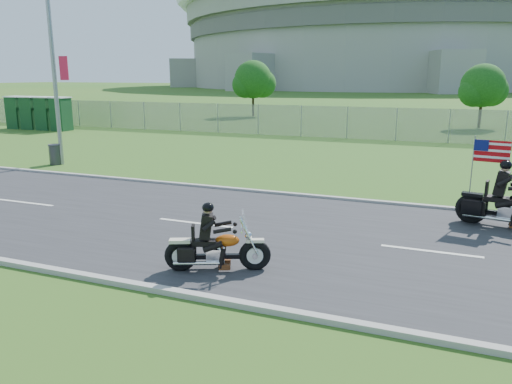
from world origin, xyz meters
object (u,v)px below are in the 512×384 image
at_px(porta_toilet_a, 61,115).
at_px(motorcycle_follow, 510,206).
at_px(porta_toilet_c, 31,113).
at_px(trash_can, 55,155).
at_px(motorcycle_lead, 216,250).
at_px(porta_toilet_b, 46,114).
at_px(streetlight, 55,34).
at_px(porta_toilet_d, 17,113).

bearing_deg(porta_toilet_a, motorcycle_follow, -27.35).
bearing_deg(porta_toilet_c, trash_can, -41.54).
relative_size(motorcycle_follow, trash_can, 3.04).
distance_m(porta_toilet_a, motorcycle_lead, 29.54).
relative_size(porta_toilet_b, porta_toilet_c, 1.00).
distance_m(motorcycle_lead, motorcycle_follow, 7.92).
height_order(streetlight, porta_toilet_b, streetlight).
distance_m(streetlight, motorcycle_lead, 15.80).
bearing_deg(porta_toilet_b, porta_toilet_a, 0.00).
distance_m(porta_toilet_a, porta_toilet_d, 4.20).
distance_m(streetlight, motorcycle_follow, 18.80).
relative_size(porta_toilet_c, trash_can, 2.60).
distance_m(porta_toilet_a, motorcycle_follow, 31.27).
xyz_separation_m(streetlight, porta_toilet_b, (-11.42, 10.78, -4.49)).
bearing_deg(porta_toilet_b, motorcycle_follow, -26.21).
xyz_separation_m(porta_toilet_a, trash_can, (9.77, -11.13, -0.71)).
bearing_deg(porta_toilet_d, motorcycle_follow, -24.19).
xyz_separation_m(porta_toilet_a, porta_toilet_c, (-2.80, 0.00, 0.00)).
xyz_separation_m(porta_toilet_a, motorcycle_lead, (21.96, -19.75, -0.68)).
relative_size(porta_toilet_c, porta_toilet_d, 1.00).
relative_size(porta_toilet_a, porta_toilet_d, 1.00).
distance_m(porta_toilet_b, trash_can, 15.79).
xyz_separation_m(streetlight, porta_toilet_c, (-12.82, 10.78, -4.49)).
height_order(motorcycle_follow, trash_can, motorcycle_follow).
distance_m(motorcycle_lead, trash_can, 14.93).
bearing_deg(trash_can, porta_toilet_b, 135.09).
height_order(porta_toilet_a, porta_toilet_d, same).
bearing_deg(motorcycle_lead, porta_toilet_b, 116.53).
height_order(porta_toilet_c, trash_can, porta_toilet_c).
bearing_deg(porta_toilet_c, porta_toilet_a, 0.00).
height_order(porta_toilet_d, motorcycle_follow, porta_toilet_d).
bearing_deg(porta_toilet_b, porta_toilet_d, 180.00).
bearing_deg(motorcycle_lead, trash_can, 121.50).
height_order(streetlight, porta_toilet_c, streetlight).
bearing_deg(streetlight, porta_toilet_d, 142.83).
height_order(porta_toilet_a, motorcycle_follow, porta_toilet_a).
height_order(porta_toilet_b, motorcycle_follow, porta_toilet_b).
bearing_deg(motorcycle_follow, streetlight, 178.80).
bearing_deg(porta_toilet_d, porta_toilet_c, 0.00).
distance_m(streetlight, porta_toilet_c, 17.34).
relative_size(porta_toilet_a, motorcycle_lead, 1.12).
relative_size(porta_toilet_d, motorcycle_lead, 1.12).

